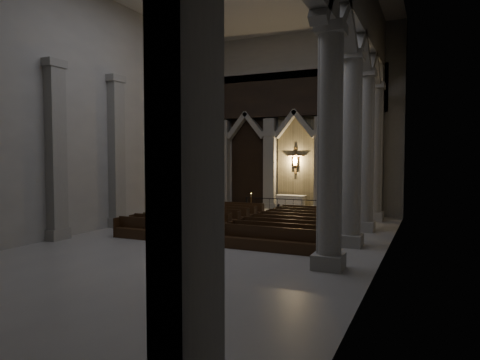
{
  "coord_description": "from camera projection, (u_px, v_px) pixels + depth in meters",
  "views": [
    {
      "loc": [
        8.61,
        -16.5,
        3.7
      ],
      "look_at": [
        -0.22,
        3.0,
        2.57
      ],
      "focal_mm": 32.0,
      "sensor_mm": 36.0,
      "label": 1
    }
  ],
  "objects": [
    {
      "name": "room",
      "position": [
        216.0,
        67.0,
        18.36
      ],
      "size": [
        24.0,
        24.1,
        12.0
      ],
      "color": "#9E9B96",
      "rests_on": "ground"
    },
    {
      "name": "sanctuary_wall",
      "position": [
        295.0,
        114.0,
        28.9
      ],
      "size": [
        14.0,
        0.77,
        12.0
      ],
      "color": "gray",
      "rests_on": "ground"
    },
    {
      "name": "right_arcade",
      "position": [
        352.0,
        56.0,
        17.29
      ],
      "size": [
        1.0,
        24.0,
        12.0
      ],
      "color": "gray",
      "rests_on": "ground"
    },
    {
      "name": "left_pilasters",
      "position": [
        140.0,
        154.0,
        24.52
      ],
      "size": [
        0.6,
        13.0,
        8.03
      ],
      "color": "gray",
      "rests_on": "ground"
    },
    {
      "name": "sanctuary_step",
      "position": [
        290.0,
        212.0,
        28.39
      ],
      "size": [
        8.5,
        2.6,
        0.15
      ],
      "primitive_type": "cube",
      "color": "gray",
      "rests_on": "ground"
    },
    {
      "name": "altar",
      "position": [
        290.0,
        203.0,
        28.8
      ],
      "size": [
        2.01,
        0.8,
        1.02
      ],
      "color": "silver",
      "rests_on": "sanctuary_step"
    },
    {
      "name": "altar_rail",
      "position": [
        285.0,
        204.0,
        27.42
      ],
      "size": [
        5.52,
        0.09,
        1.09
      ],
      "color": "black",
      "rests_on": "ground"
    },
    {
      "name": "candle_stand_left",
      "position": [
        251.0,
        208.0,
        28.38
      ],
      "size": [
        0.23,
        0.23,
        1.36
      ],
      "color": "#AC7835",
      "rests_on": "ground"
    },
    {
      "name": "candle_stand_right",
      "position": [
        335.0,
        212.0,
        25.69
      ],
      "size": [
        0.26,
        0.26,
        1.55
      ],
      "color": "#AC7835",
      "rests_on": "ground"
    },
    {
      "name": "pews",
      "position": [
        245.0,
        225.0,
        21.6
      ],
      "size": [
        9.67,
        8.37,
        0.95
      ],
      "color": "black",
      "rests_on": "ground"
    },
    {
      "name": "worshipper",
      "position": [
        279.0,
        213.0,
        24.15
      ],
      "size": [
        0.47,
        0.4,
        1.1
      ],
      "primitive_type": "imported",
      "rotation": [
        0.0,
        0.0,
        0.42
      ],
      "color": "black",
      "rests_on": "ground"
    }
  ]
}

